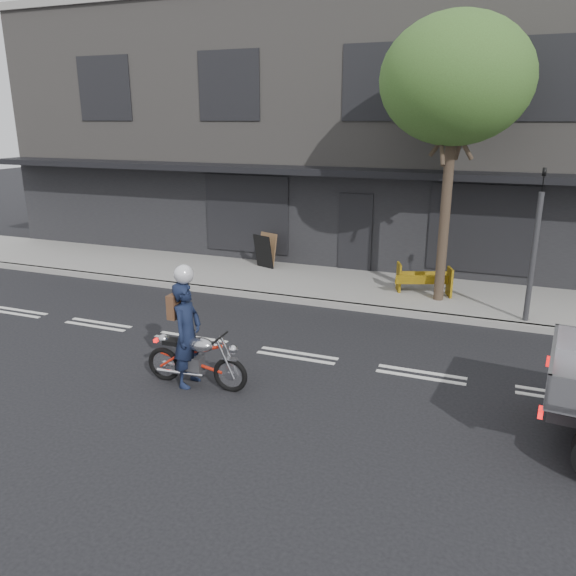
# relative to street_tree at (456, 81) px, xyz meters

# --- Properties ---
(ground) EXTENTS (80.00, 80.00, 0.00)m
(ground) POSITION_rel_street_tree_xyz_m (-2.20, -4.20, -5.28)
(ground) COLOR black
(ground) RESTS_ON ground
(sidewalk) EXTENTS (32.00, 3.20, 0.15)m
(sidewalk) POSITION_rel_street_tree_xyz_m (-2.20, 0.50, -5.20)
(sidewalk) COLOR gray
(sidewalk) RESTS_ON ground
(kerb) EXTENTS (32.00, 0.20, 0.15)m
(kerb) POSITION_rel_street_tree_xyz_m (-2.20, -1.10, -5.20)
(kerb) COLOR gray
(kerb) RESTS_ON ground
(building_main) EXTENTS (26.00, 10.00, 8.00)m
(building_main) POSITION_rel_street_tree_xyz_m (-2.20, 7.10, -1.28)
(building_main) COLOR slate
(building_main) RESTS_ON ground
(street_tree) EXTENTS (3.40, 3.40, 6.74)m
(street_tree) POSITION_rel_street_tree_xyz_m (0.00, 0.00, 0.00)
(street_tree) COLOR #382B21
(street_tree) RESTS_ON ground
(traffic_light_pole) EXTENTS (0.12, 0.12, 3.50)m
(traffic_light_pole) POSITION_rel_street_tree_xyz_m (2.00, -0.85, -3.63)
(traffic_light_pole) COLOR #2D2D30
(traffic_light_pole) RESTS_ON ground
(motorcycle) EXTENTS (1.92, 0.56, 0.99)m
(motorcycle) POSITION_rel_street_tree_xyz_m (-3.40, -6.02, -4.77)
(motorcycle) COLOR black
(motorcycle) RESTS_ON ground
(rider) EXTENTS (0.46, 0.68, 1.85)m
(rider) POSITION_rel_street_tree_xyz_m (-3.55, -6.02, -4.35)
(rider) COLOR #121A33
(rider) RESTS_ON ground
(construction_barrier) EXTENTS (1.48, 0.99, 0.77)m
(construction_barrier) POSITION_rel_street_tree_xyz_m (-0.43, 0.18, -4.74)
(construction_barrier) COLOR yellow
(construction_barrier) RESTS_ON sidewalk
(sandwich_board) EXTENTS (0.74, 0.61, 1.01)m
(sandwich_board) POSITION_rel_street_tree_xyz_m (-5.29, 1.25, -4.62)
(sandwich_board) COLOR black
(sandwich_board) RESTS_ON sidewalk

